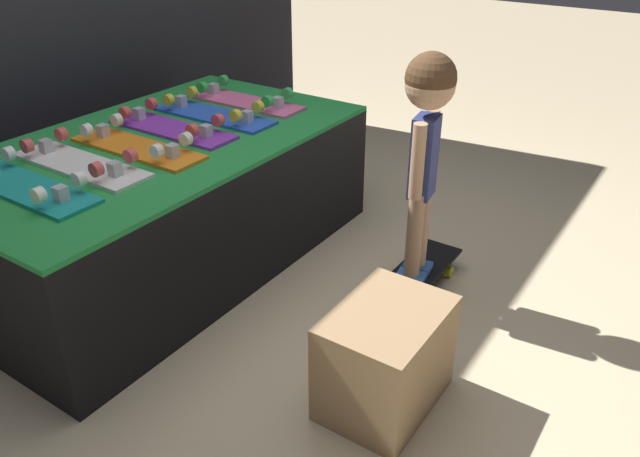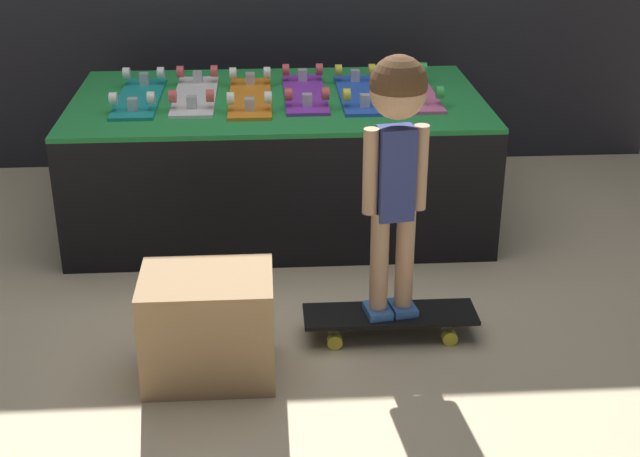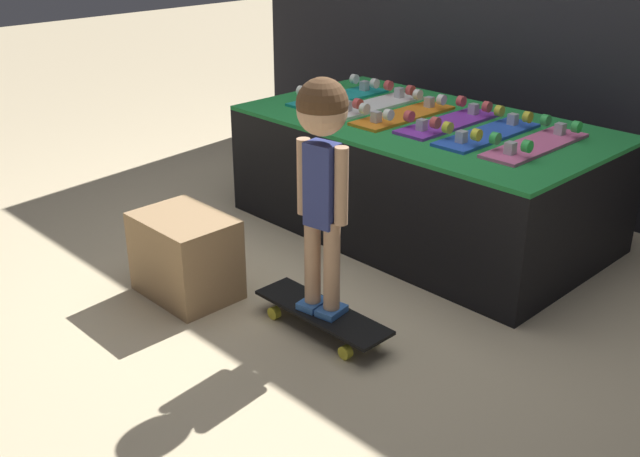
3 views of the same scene
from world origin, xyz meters
name	(u,v)px [view 2 (image 2 of 3)]	position (x,y,z in m)	size (l,w,h in m)	color
ground_plane	(284,291)	(0.00, 0.00, 0.00)	(16.00, 16.00, 0.00)	beige
display_rack	(279,160)	(0.00, 0.70, 0.29)	(1.77, 1.01, 0.57)	black
skateboard_teal_on_rack	(139,96)	(-0.59, 0.70, 0.59)	(0.18, 0.61, 0.09)	teal
skateboard_white_on_rack	(195,94)	(-0.36, 0.72, 0.59)	(0.18, 0.61, 0.09)	white
skateboard_orange_on_rack	(250,95)	(-0.12, 0.67, 0.59)	(0.18, 0.61, 0.09)	orange
skateboard_purple_on_rack	(305,91)	(0.12, 0.72, 0.59)	(0.18, 0.61, 0.09)	purple
skateboard_blue_on_rack	(360,92)	(0.36, 0.70, 0.59)	(0.18, 0.61, 0.09)	blue
skateboard_pink_on_rack	(413,90)	(0.59, 0.71, 0.59)	(0.18, 0.61, 0.09)	pink
skateboard_on_floor	(390,317)	(0.36, -0.35, 0.07)	(0.61, 0.18, 0.09)	black
child	(397,139)	(0.36, -0.35, 0.73)	(0.22, 0.18, 0.91)	#3870C6
storage_box	(208,326)	(-0.26, -0.55, 0.18)	(0.42, 0.31, 0.36)	#A37F56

